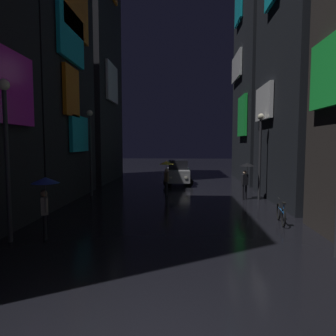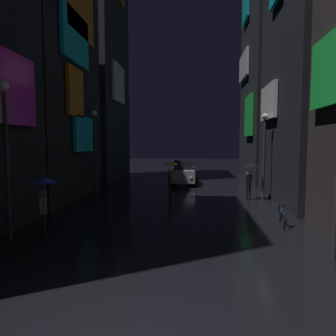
% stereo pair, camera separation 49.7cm
% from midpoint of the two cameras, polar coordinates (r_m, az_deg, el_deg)
% --- Properties ---
extents(building_left_mid, '(4.25, 7.59, 14.28)m').
position_cam_midpoint_polar(building_left_mid, '(19.16, -21.72, 16.24)').
color(building_left_mid, black).
rests_on(building_left_mid, ground).
extents(building_left_far, '(4.25, 7.89, 23.69)m').
position_cam_midpoint_polar(building_left_far, '(28.59, -13.07, 22.14)').
color(building_left_far, '#232328').
rests_on(building_left_far, ground).
extents(building_right_mid, '(4.25, 8.00, 16.66)m').
position_cam_midpoint_polar(building_right_mid, '(18.92, 27.11, 19.87)').
color(building_right_mid, black).
rests_on(building_right_mid, ground).
extents(building_right_far, '(4.25, 8.30, 25.16)m').
position_cam_midpoint_polar(building_right_far, '(28.53, 20.00, 23.56)').
color(building_right_far, black).
rests_on(building_right_far, ground).
extents(pedestrian_midstreet_centre_yellow, '(0.90, 0.90, 2.12)m').
position_cam_midpoint_polar(pedestrian_midstreet_centre_yellow, '(18.59, 1.17, -0.08)').
color(pedestrian_midstreet_centre_yellow, black).
rests_on(pedestrian_midstreet_centre_yellow, ground).
extents(pedestrian_foreground_right_blue, '(0.90, 0.90, 2.12)m').
position_cam_midpoint_polar(pedestrian_foreground_right_blue, '(10.77, -21.38, -3.89)').
color(pedestrian_foreground_right_blue, black).
rests_on(pedestrian_foreground_right_blue, ground).
extents(pedestrian_midstreet_left_black, '(0.90, 0.90, 2.12)m').
position_cam_midpoint_polar(pedestrian_midstreet_left_black, '(17.65, 16.21, -0.52)').
color(pedestrian_midstreet_left_black, black).
rests_on(pedestrian_midstreet_left_black, ground).
extents(bicycle_parked_at_storefront, '(0.31, 1.81, 0.96)m').
position_cam_midpoint_polar(bicycle_parked_at_storefront, '(12.93, 21.92, -8.28)').
color(bicycle_parked_at_storefront, black).
rests_on(bicycle_parked_at_storefront, ground).
extents(car_distant, '(2.34, 4.19, 1.92)m').
position_cam_midpoint_polar(car_distant, '(23.61, 3.57, -0.88)').
color(car_distant, '#99999E').
rests_on(car_distant, ground).
extents(streetlamp_right_far, '(0.36, 0.36, 4.90)m').
position_cam_midpoint_polar(streetlamp_right_far, '(17.72, 18.65, 4.11)').
color(streetlamp_right_far, '#2D2D33').
rests_on(streetlamp_right_far, ground).
extents(streetlamp_left_far, '(0.36, 0.36, 5.23)m').
position_cam_midpoint_polar(streetlamp_left_far, '(18.87, -13.04, 4.80)').
color(streetlamp_left_far, '#2D2D33').
rests_on(streetlamp_left_far, ground).
extents(streetlamp_left_near, '(0.36, 0.36, 5.24)m').
position_cam_midpoint_polar(streetlamp_left_near, '(11.00, -27.34, 4.61)').
color(streetlamp_left_near, '#2D2D33').
rests_on(streetlamp_left_near, ground).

